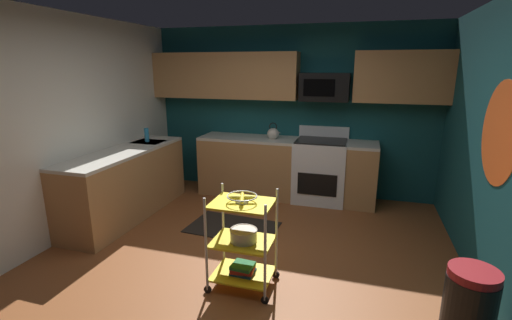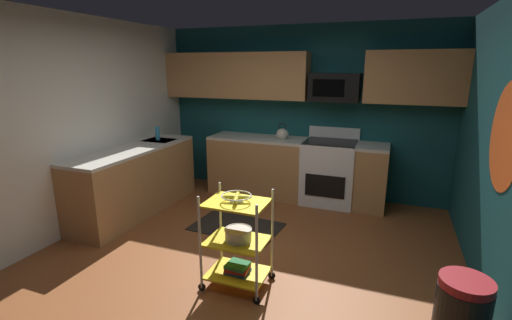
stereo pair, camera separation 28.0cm
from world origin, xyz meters
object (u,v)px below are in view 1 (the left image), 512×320
object	(u,v)px
fruit_bowl	(242,197)
rolling_cart	(243,241)
microwave	(325,87)
trash_can	(468,312)
oven_range	(320,170)
mixing_bowl_large	(244,235)
kettle	(273,134)
dish_soap_bottle	(147,135)
book_stack	(243,269)

from	to	relation	value
fruit_bowl	rolling_cart	bearing A→B (deg)	-90.00
microwave	trash_can	size ratio (longest dim) A/B	1.06
oven_range	mixing_bowl_large	distance (m)	2.49
mixing_bowl_large	rolling_cart	bearing A→B (deg)	180.00
trash_can	rolling_cart	bearing A→B (deg)	169.71
kettle	dish_soap_bottle	xyz separation A→B (m)	(-1.72, -0.76, 0.02)
fruit_bowl	mixing_bowl_large	world-z (taller)	fruit_bowl
mixing_bowl_large	kettle	distance (m)	2.52
oven_range	kettle	world-z (taller)	kettle
mixing_bowl_large	kettle	size ratio (longest dim) A/B	0.95
microwave	mixing_bowl_large	bearing A→B (deg)	-98.71
mixing_bowl_large	trash_can	xyz separation A→B (m)	(1.76, -0.32, -0.19)
rolling_cart	book_stack	distance (m)	0.28
oven_range	kettle	xyz separation A→B (m)	(-0.74, -0.00, 0.52)
oven_range	book_stack	world-z (taller)	oven_range
book_stack	kettle	distance (m)	2.61
oven_range	microwave	bearing A→B (deg)	90.26
book_stack	trash_can	distance (m)	1.80
trash_can	fruit_bowl	bearing A→B (deg)	169.71
oven_range	rolling_cart	size ratio (longest dim) A/B	1.20
mixing_bowl_large	microwave	bearing A→B (deg)	81.29
kettle	dish_soap_bottle	bearing A→B (deg)	-156.19
trash_can	microwave	bearing A→B (deg)	115.38
dish_soap_bottle	trash_can	size ratio (longest dim) A/B	0.30
microwave	book_stack	distance (m)	3.01
rolling_cart	fruit_bowl	world-z (taller)	rolling_cart
microwave	fruit_bowl	xyz separation A→B (m)	(-0.40, -2.56, -0.82)
dish_soap_bottle	book_stack	bearing A→B (deg)	-39.56
rolling_cart	trash_can	world-z (taller)	rolling_cart
rolling_cart	mixing_bowl_large	distance (m)	0.07
dish_soap_bottle	trash_can	bearing A→B (deg)	-27.81
microwave	kettle	world-z (taller)	microwave
oven_range	rolling_cart	xyz separation A→B (m)	(-0.40, -2.45, -0.02)
rolling_cart	trash_can	distance (m)	1.80
microwave	fruit_bowl	distance (m)	2.72
trash_can	kettle	bearing A→B (deg)	127.17
kettle	mixing_bowl_large	bearing A→B (deg)	-82.03
mixing_bowl_large	kettle	world-z (taller)	kettle
rolling_cart	kettle	bearing A→B (deg)	97.72
oven_range	microwave	distance (m)	1.23
microwave	rolling_cart	bearing A→B (deg)	-98.95
mixing_bowl_large	book_stack	world-z (taller)	mixing_bowl_large
rolling_cart	kettle	size ratio (longest dim) A/B	3.47
kettle	rolling_cart	bearing A→B (deg)	-82.28
book_stack	oven_range	bearing A→B (deg)	80.67
oven_range	fruit_bowl	world-z (taller)	oven_range
trash_can	dish_soap_bottle	bearing A→B (deg)	152.19
oven_range	mixing_bowl_large	world-z (taller)	oven_range
oven_range	microwave	size ratio (longest dim) A/B	1.57
fruit_bowl	mixing_bowl_large	xyz separation A→B (m)	(0.01, -0.00, -0.36)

